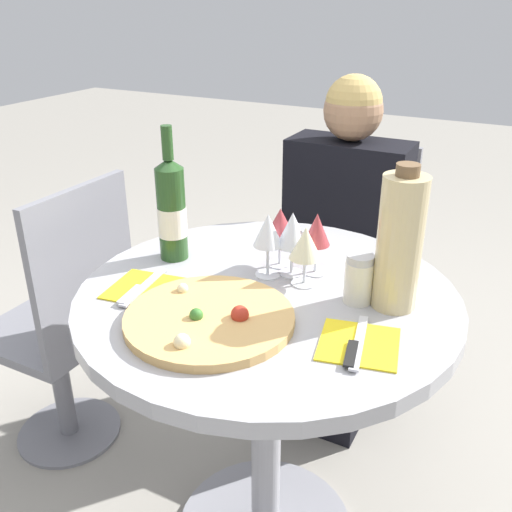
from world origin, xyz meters
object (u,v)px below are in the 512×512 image
seated_diner (335,273)px  chair_behind_diner (347,277)px  tall_carafe (400,242)px  dining_table (267,356)px  chair_empty_side (67,330)px  pizza_large (209,318)px  wine_bottle (172,210)px

seated_diner → chair_behind_diner: bearing=-90.0°
seated_diner → tall_carafe: 0.77m
tall_carafe → dining_table: bearing=-165.1°
chair_behind_diner → chair_empty_side: size_ratio=1.00×
chair_behind_diner → pizza_large: 1.01m
dining_table → chair_behind_diner: 0.80m
seated_diner → pizza_large: bearing=91.0°
dining_table → tall_carafe: size_ratio=2.76×
dining_table → pizza_large: 0.26m
pizza_large → wine_bottle: size_ratio=1.04×
wine_bottle → tall_carafe: size_ratio=1.07×
chair_behind_diner → wine_bottle: bearing=72.2°
tall_carafe → seated_diner: bearing=119.7°
dining_table → seated_diner: size_ratio=0.75×
chair_behind_diner → tall_carafe: (0.33, -0.71, 0.48)m
dining_table → tall_carafe: bearing=14.9°
seated_diner → wine_bottle: size_ratio=3.45×
pizza_large → tall_carafe: tall_carafe is taller
chair_empty_side → seated_diner: bearing=-47.1°
chair_empty_side → pizza_large: size_ratio=2.61×
chair_behind_diner → seated_diner: size_ratio=0.79×
dining_table → chair_behind_diner: size_ratio=0.95×
chair_behind_diner → seated_diner: (-0.00, -0.14, 0.08)m
tall_carafe → pizza_large: bearing=-141.8°
seated_diner → chair_empty_side: 0.89m
dining_table → pizza_large: size_ratio=2.47×
chair_behind_diner → pizza_large: bearing=90.9°
seated_diner → pizza_large: seated_diner is taller
wine_bottle → tall_carafe: 0.56m
seated_diner → wine_bottle: (-0.23, -0.59, 0.38)m
dining_table → pizza_large: bearing=-104.6°
pizza_large → wine_bottle: (-0.25, 0.23, 0.12)m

